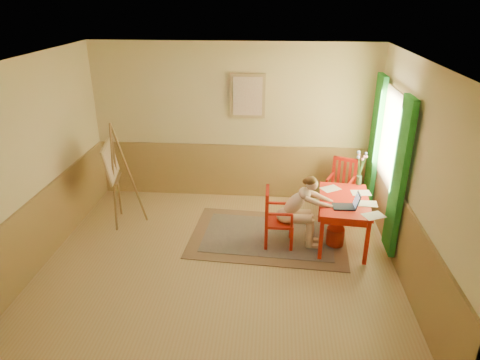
# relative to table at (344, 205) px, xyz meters

# --- Properties ---
(room) EXTENTS (5.04, 4.54, 2.84)m
(room) POSITION_rel_table_xyz_m (-1.79, -0.71, 0.77)
(room) COLOR tan
(room) RESTS_ON ground
(wainscot) EXTENTS (5.00, 4.50, 1.00)m
(wainscot) POSITION_rel_table_xyz_m (-1.79, 0.09, -0.13)
(wainscot) COLOR #AB874C
(wainscot) RESTS_ON room
(window) EXTENTS (0.12, 2.01, 2.20)m
(window) POSITION_rel_table_xyz_m (0.63, 0.39, 0.71)
(window) COLOR white
(window) RESTS_ON room
(wall_portrait) EXTENTS (0.60, 0.05, 0.76)m
(wall_portrait) POSITION_rel_table_xyz_m (-1.54, 1.49, 1.27)
(wall_portrait) COLOR tan
(wall_portrait) RESTS_ON room
(rug) EXTENTS (2.50, 1.75, 0.02)m
(rug) POSITION_rel_table_xyz_m (-1.11, 0.05, -0.62)
(rug) COLOR #8C7251
(rug) RESTS_ON room
(table) EXTENTS (0.83, 1.26, 0.72)m
(table) POSITION_rel_table_xyz_m (0.00, 0.00, 0.00)
(table) COLOR red
(table) RESTS_ON room
(chair_left) EXTENTS (0.42, 0.40, 0.91)m
(chair_left) POSITION_rel_table_xyz_m (-1.00, -0.16, -0.17)
(chair_left) COLOR red
(chair_left) RESTS_ON room
(chair_back) EXTENTS (0.56, 0.57, 0.95)m
(chair_back) POSITION_rel_table_xyz_m (0.11, 1.01, -0.15)
(chair_back) COLOR red
(chair_back) RESTS_ON room
(figure) EXTENTS (0.83, 0.36, 1.13)m
(figure) POSITION_rel_table_xyz_m (-0.66, -0.15, -0.01)
(figure) COLOR beige
(figure) RESTS_ON room
(laptop) EXTENTS (0.37, 0.23, 0.22)m
(laptop) POSITION_rel_table_xyz_m (0.01, -0.25, 0.13)
(laptop) COLOR #1E2338
(laptop) RESTS_ON table
(papers) EXTENTS (0.84, 1.16, 0.00)m
(papers) POSITION_rel_table_xyz_m (0.19, 0.00, 0.09)
(papers) COLOR white
(papers) RESTS_ON table
(vase) EXTENTS (0.21, 0.27, 0.54)m
(vase) POSITION_rel_table_xyz_m (0.30, 0.59, 0.34)
(vase) COLOR #3F724C
(vase) RESTS_ON table
(wastebasket) EXTENTS (0.35, 0.35, 0.28)m
(wastebasket) POSITION_rel_table_xyz_m (-0.10, -0.10, -0.49)
(wastebasket) COLOR red
(wastebasket) RESTS_ON room
(easel) EXTENTS (0.63, 0.77, 1.72)m
(easel) POSITION_rel_table_xyz_m (-3.60, 0.33, 0.39)
(easel) COLOR olive
(easel) RESTS_ON room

